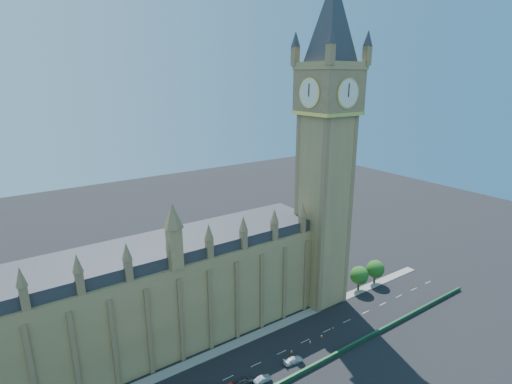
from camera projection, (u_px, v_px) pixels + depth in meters
ground at (242, 371)px, 96.10m from camera, size 400.00×400.00×0.00m
palace_westminster at (105, 311)px, 96.05m from camera, size 120.00×20.00×28.00m
elizabeth_tower at (327, 127)px, 112.59m from camera, size 20.59×20.59×105.00m
kerb_north at (223, 349)px, 103.60m from camera, size 160.00×3.00×0.16m
tree_east_near at (360, 275)px, 130.90m from camera, size 6.00×6.00×8.50m
tree_east_far at (376, 268)px, 135.25m from camera, size 6.00×6.00×8.50m
car_grey at (244, 381)px, 91.86m from camera, size 5.02×2.50×1.64m
car_silver at (263, 379)px, 92.51m from camera, size 4.29×1.53×1.41m
car_white at (293, 360)px, 98.69m from camera, size 5.35×2.64×1.50m
cone_a at (310, 342)px, 105.98m from camera, size 0.50×0.50×0.78m
cone_b at (333, 328)px, 111.87m from camera, size 0.41×0.41×0.63m
cone_c at (292, 351)px, 102.34m from camera, size 0.50×0.50×0.78m
cone_d at (321, 336)px, 108.44m from camera, size 0.66×0.66×0.80m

